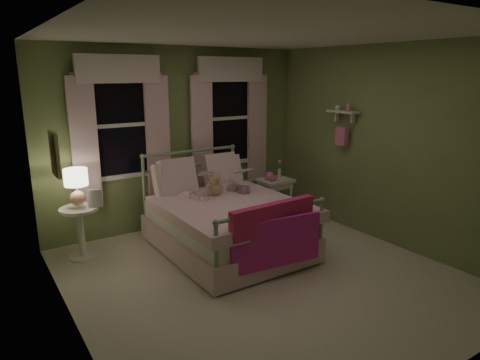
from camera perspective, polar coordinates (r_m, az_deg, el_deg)
room_shell at (r=4.55m, az=3.13°, el=2.29°), size 4.20×4.20×4.20m
bed at (r=5.51m, az=-1.99°, el=-5.48°), size 1.58×2.04×1.18m
pink_throw at (r=4.63m, az=4.63°, el=-6.40°), size 1.10×0.23×0.71m
child_left at (r=5.58m, az=-6.75°, el=0.56°), size 0.29×0.22×0.73m
child_right at (r=5.84m, az=-1.84°, el=1.42°), size 0.43×0.37×0.76m
book_left at (r=5.35m, az=-5.56°, el=0.34°), size 0.23×0.18×0.26m
book_right at (r=5.64m, az=-0.51°, el=0.67°), size 0.21×0.14×0.26m
teddy_bear at (r=5.60m, az=-3.42°, el=-0.79°), size 0.24×0.20×0.33m
nightstand_left at (r=5.59m, az=-20.52°, el=-5.73°), size 0.46×0.46×0.65m
table_lamp at (r=5.44m, az=-21.00°, el=-0.41°), size 0.28×0.28×0.45m
book_nightstand at (r=5.46m, az=-19.52°, el=-3.46°), size 0.22×0.26×0.02m
nightstand_right at (r=6.58m, az=4.68°, el=-0.73°), size 0.50×0.40×0.64m
pink_toy at (r=6.48m, az=4.04°, el=0.49°), size 0.14×0.18×0.14m
bud_vase at (r=6.64m, az=5.28°, el=1.51°), size 0.06×0.06×0.28m
window_left at (r=5.92m, az=-15.56°, el=7.71°), size 1.34×0.13×1.96m
window_right at (r=6.64m, az=-1.32°, el=8.84°), size 1.34×0.13×1.96m
wall_shelf at (r=6.28m, az=13.48°, el=7.26°), size 0.15×0.50×0.60m
framed_picture at (r=4.30m, az=-23.46°, el=3.18°), size 0.03×0.32×0.42m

